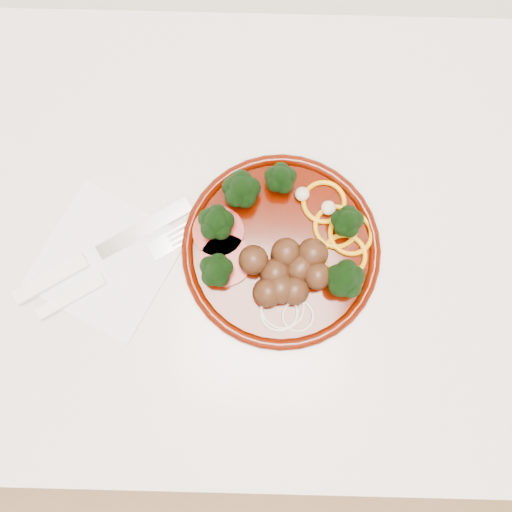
{
  "coord_description": "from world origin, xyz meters",
  "views": [
    {
      "loc": [
        0.12,
        1.57,
        1.5
      ],
      "look_at": [
        0.12,
        1.67,
        0.92
      ],
      "focal_mm": 35.0,
      "sensor_mm": 36.0,
      "label": 1
    }
  ],
  "objects_px": {
    "plate": "(281,248)",
    "knife": "(81,263)",
    "napkin": "(106,261)",
    "fork": "(90,286)"
  },
  "relations": [
    {
      "from": "plate",
      "to": "fork",
      "type": "relative_size",
      "value": 1.29
    },
    {
      "from": "napkin",
      "to": "plate",
      "type": "bearing_deg",
      "value": 4.62
    },
    {
      "from": "plate",
      "to": "fork",
      "type": "distance_m",
      "value": 0.23
    },
    {
      "from": "napkin",
      "to": "knife",
      "type": "relative_size",
      "value": 0.72
    },
    {
      "from": "fork",
      "to": "napkin",
      "type": "bearing_deg",
      "value": 33.31
    },
    {
      "from": "plate",
      "to": "knife",
      "type": "height_order",
      "value": "plate"
    },
    {
      "from": "plate",
      "to": "knife",
      "type": "relative_size",
      "value": 1.15
    },
    {
      "from": "plate",
      "to": "knife",
      "type": "xyz_separation_m",
      "value": [
        -0.24,
        -0.02,
        -0.01
      ]
    },
    {
      "from": "plate",
      "to": "napkin",
      "type": "height_order",
      "value": "plate"
    },
    {
      "from": "knife",
      "to": "fork",
      "type": "height_order",
      "value": "knife"
    }
  ]
}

